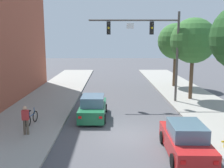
% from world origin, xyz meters
% --- Properties ---
extents(ground_plane, '(120.00, 120.00, 0.00)m').
position_xyz_m(ground_plane, '(0.00, 0.00, 0.00)').
color(ground_plane, '#4C4C51').
extents(sidewalk_left, '(5.00, 60.00, 0.15)m').
position_xyz_m(sidewalk_left, '(-6.50, 0.00, 0.07)').
color(sidewalk_left, '#99968E').
rests_on(sidewalk_left, ground).
extents(traffic_signal_mast, '(7.50, 0.38, 7.50)m').
position_xyz_m(traffic_signal_mast, '(2.44, 7.46, 5.38)').
color(traffic_signal_mast, '#514C47').
rests_on(traffic_signal_mast, sidewalk_right).
extents(car_lead_green, '(1.89, 4.26, 1.60)m').
position_xyz_m(car_lead_green, '(-2.24, 3.25, 0.72)').
color(car_lead_green, '#1E663D').
rests_on(car_lead_green, ground).
extents(car_following_red, '(1.92, 4.28, 1.60)m').
position_xyz_m(car_following_red, '(2.48, -2.48, 0.72)').
color(car_following_red, '#B21E1E').
rests_on(car_following_red, ground).
extents(pedestrian_sidewalk_left_walker, '(0.36, 0.22, 1.64)m').
position_xyz_m(pedestrian_sidewalk_left_walker, '(-5.75, -0.21, 1.06)').
color(pedestrian_sidewalk_left_walker, brown).
rests_on(pedestrian_sidewalk_left_walker, sidewalk_left).
extents(bicycle_leaning, '(0.28, 1.76, 0.98)m').
position_xyz_m(bicycle_leaning, '(-5.96, 1.48, 0.54)').
color(bicycle_leaning, black).
rests_on(bicycle_leaning, sidewalk_left).
extents(street_tree_second, '(3.92, 3.92, 7.11)m').
position_xyz_m(street_tree_second, '(6.16, 8.33, 5.28)').
color(street_tree_second, brown).
rests_on(street_tree_second, sidewalk_right).
extents(street_tree_third, '(3.96, 3.96, 7.05)m').
position_xyz_m(street_tree_third, '(6.26, 14.55, 5.20)').
color(street_tree_third, brown).
rests_on(street_tree_third, sidewalk_right).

